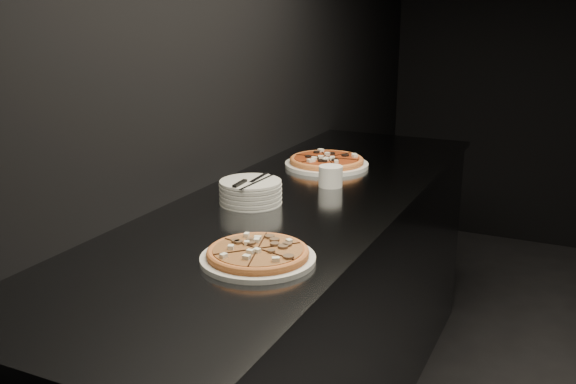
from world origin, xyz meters
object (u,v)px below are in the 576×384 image
at_px(cutlery, 250,181).
at_px(ramekin, 331,176).
at_px(plate_stack, 251,192).
at_px(pizza_tomato, 327,162).
at_px(pizza_mushroom, 258,254).
at_px(counter, 298,317).

xyz_separation_m(cutlery, ramekin, (0.16, 0.32, -0.04)).
distance_m(plate_stack, cutlery, 0.05).
height_order(pizza_tomato, ramekin, ramekin).
height_order(pizza_mushroom, plate_stack, plate_stack).
bearing_deg(plate_stack, pizza_mushroom, -59.34).
xyz_separation_m(pizza_tomato, cutlery, (-0.03, -0.60, 0.06)).
relative_size(counter, pizza_tomato, 7.05).
distance_m(pizza_mushroom, pizza_tomato, 1.05).
bearing_deg(plate_stack, ramekin, 61.33).
relative_size(pizza_tomato, plate_stack, 1.66).
bearing_deg(pizza_tomato, ramekin, -65.21).
relative_size(pizza_mushroom, cutlery, 1.47).
bearing_deg(plate_stack, pizza_tomato, 85.78).
distance_m(counter, pizza_mushroom, 0.76).
height_order(cutlery, ramekin, cutlery).
relative_size(counter, pizza_mushroom, 7.47).
xyz_separation_m(pizza_mushroom, cutlery, (-0.25, 0.43, 0.06)).
height_order(counter, plate_stack, plate_stack).
bearing_deg(ramekin, plate_stack, -118.67).
bearing_deg(cutlery, counter, 47.87).
bearing_deg(plate_stack, counter, 45.67).
distance_m(counter, pizza_tomato, 0.67).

